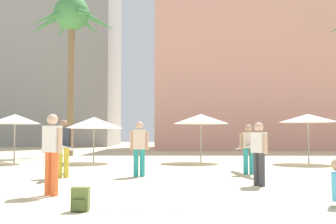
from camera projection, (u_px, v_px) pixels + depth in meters
hotel_pink at (275, 77)px, 37.49m from camera, size 22.13×11.63×13.34m
palm_tree_left at (72, 22)px, 24.96m from camera, size 5.74×5.23×9.97m
cafe_umbrella_0 at (201, 119)px, 18.84m from camera, size 2.62×2.62×2.27m
cafe_umbrella_1 at (15, 119)px, 18.31m from camera, size 2.32×2.32×2.25m
cafe_umbrella_2 at (94, 123)px, 18.63m from camera, size 2.73×2.73×2.13m
cafe_umbrella_3 at (308, 118)px, 18.17m from camera, size 2.60×2.60×2.25m
beach_towel at (134, 207)px, 7.29m from camera, size 1.95×1.12×0.01m
backpack at (80, 200)px, 6.95m from camera, size 0.31×0.25×0.42m
person_far_left at (248, 147)px, 13.44m from camera, size 0.63×2.82×1.66m
person_mid_right at (64, 147)px, 12.47m from camera, size 0.61×2.87×1.79m
person_far_right at (259, 151)px, 10.37m from camera, size 0.39×0.57×1.64m
person_mid_center at (52, 150)px, 8.78m from camera, size 0.56×0.41×1.78m
person_mid_left at (139, 146)px, 12.63m from camera, size 0.60×0.25×1.74m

